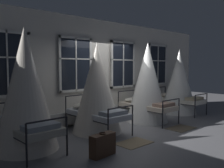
% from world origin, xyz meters
% --- Properties ---
extents(ground, '(20.41, 20.41, 0.00)m').
position_xyz_m(ground, '(0.00, 0.00, 0.00)').
color(ground, slate).
extents(back_wall_with_windows, '(10.81, 0.10, 3.23)m').
position_xyz_m(back_wall_with_windows, '(0.00, 1.08, 1.62)').
color(back_wall_with_windows, silver).
rests_on(back_wall_with_windows, ground).
extents(window_bank, '(7.04, 0.10, 2.55)m').
position_xyz_m(window_bank, '(-0.00, 0.96, 1.03)').
color(window_bank, black).
rests_on(window_bank, ground).
extents(cot_first, '(1.34, 1.86, 2.58)m').
position_xyz_m(cot_first, '(-2.96, -0.10, 1.25)').
color(cot_first, black).
rests_on(cot_first, ground).
extents(cot_second, '(1.34, 1.85, 2.39)m').
position_xyz_m(cot_second, '(-0.98, -0.02, 1.15)').
color(cot_second, black).
rests_on(cot_second, ground).
extents(cot_third, '(1.34, 1.84, 2.50)m').
position_xyz_m(cot_third, '(1.00, -0.10, 1.21)').
color(cot_third, black).
rests_on(cot_third, ground).
extents(cot_fourth, '(1.34, 1.85, 2.38)m').
position_xyz_m(cot_fourth, '(2.95, -0.02, 1.15)').
color(cot_fourth, black).
rests_on(cot_fourth, ground).
extents(rug_second, '(0.80, 0.57, 0.01)m').
position_xyz_m(rug_second, '(-0.98, -1.36, 0.01)').
color(rug_second, '#8E7A5B').
rests_on(rug_second, ground).
extents(rug_third, '(0.81, 0.57, 0.01)m').
position_xyz_m(rug_third, '(0.98, -1.36, 0.01)').
color(rug_third, brown).
rests_on(rug_third, ground).
extents(suitcase_dark, '(0.58, 0.27, 0.47)m').
position_xyz_m(suitcase_dark, '(-2.02, -1.48, 0.22)').
color(suitcase_dark, '#472D1E').
rests_on(suitcase_dark, ground).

